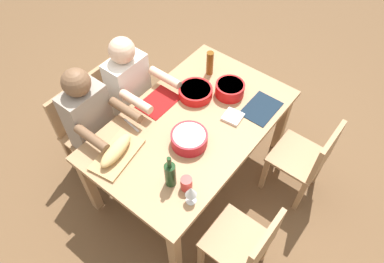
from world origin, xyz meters
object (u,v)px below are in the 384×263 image
Objects in this scene: dining_table at (192,129)px; serving_bowl_salad at (230,89)px; serving_bowl_greens at (196,92)px; beer_bottle at (210,63)px; chair_far_left at (83,128)px; diner_far_left at (92,122)px; chair_far_center at (121,98)px; napkin_stack at (233,117)px; cutting_board at (117,155)px; diner_far_center at (133,90)px; serving_bowl_pasta at (189,138)px; cup_near_left at (186,184)px; wine_bottle at (170,174)px; bread_loaf at (116,150)px; chair_near_left at (247,245)px; wine_glass at (191,192)px; chair_near_right at (308,158)px.

dining_table is 0.46m from serving_bowl_salad.
serving_bowl_greens is 0.30m from beer_bottle.
chair_far_left is 0.71× the size of diner_far_left.
chair_far_center is 1.10m from napkin_stack.
diner_far_center is at bearing 35.81° from cutting_board.
serving_bowl_pasta is 2.60× the size of cup_near_left.
chair_far_left is at bearing 135.14° from serving_bowl_salad.
diner_far_left is at bearing 86.37° from wine_bottle.
wine_bottle is at bearing -156.78° from dining_table.
diner_far_left reaches higher than serving_bowl_pasta.
diner_far_left is 4.48× the size of serving_bowl_pasta.
beer_bottle is (0.29, 0.07, 0.07)m from serving_bowl_greens.
dining_table is 7.43× the size of beer_bottle.
diner_far_center is at bearing 64.04° from cup_near_left.
diner_far_center is 0.53m from chair_far_left.
serving_bowl_pasta is 0.52m from bread_loaf.
diner_far_left is (-0.00, 1.46, 0.21)m from chair_near_left.
beer_bottle is (0.70, 0.33, 0.05)m from serving_bowl_pasta.
diner_far_center reaches higher than wine_glass.
wine_glass is (-0.53, -1.23, 0.37)m from chair_far_center.
cup_near_left is at bearing -163.23° from serving_bowl_salad.
bread_loaf is at bearing 96.62° from chair_near_left.
diner_far_center is 4.48× the size of serving_bowl_pasta.
wine_glass reaches higher than chair_near_left.
chair_near_right is 2.12× the size of cutting_board.
chair_far_center reaches higher than napkin_stack.
diner_far_center reaches higher than beer_bottle.
cup_near_left reaches higher than serving_bowl_greens.
chair_near_left and chair_far_left have the same top height.
diner_far_left is at bearing 141.82° from serving_bowl_salad.
wine_glass is at bearing -142.33° from dining_table.
chair_near_left and bread_loaf have the same top height.
beer_bottle reaches higher than wine_glass.
beer_bottle reaches higher than serving_bowl_salad.
serving_bowl_pasta is at bearing -39.56° from bread_loaf.
chair_far_center is at bearing 79.79° from serving_bowl_pasta.
dining_table is 1.92× the size of chair_near_left.
beer_bottle reaches higher than bread_loaf.
chair_far_left is at bearing 89.05° from cup_near_left.
wine_glass is at bearing -94.20° from diner_far_left.
diner_far_left is 0.97m from cup_near_left.
chair_far_left is 1.01m from serving_bowl_greens.
diner_far_left is 1.12m from serving_bowl_salad.
serving_bowl_greens reaches higher than napkin_stack.
chair_far_center reaches higher than serving_bowl_pasta.
wine_bottle reaches higher than dining_table.
dining_table is 0.33m from napkin_stack.
serving_bowl_pasta is 0.78m from beer_bottle.
wine_bottle is (-0.05, -1.04, 0.37)m from chair_far_left.
chair_near_left is at bearing -84.89° from wine_bottle.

